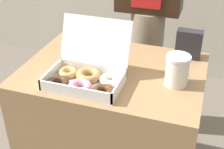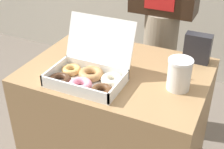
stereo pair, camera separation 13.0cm
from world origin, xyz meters
name	(u,v)px [view 1 (the left image)]	position (x,y,z in m)	size (l,w,h in m)	color
table	(113,130)	(0.00, 0.00, 0.38)	(0.86, 0.63, 0.76)	#99754C
donut_box	(86,76)	(-0.07, -0.16, 0.80)	(0.34, 0.30, 0.25)	white
coffee_cup	(177,70)	(0.31, -0.04, 0.83)	(0.11, 0.11, 0.14)	silver
napkin_holder	(189,44)	(0.32, 0.24, 0.83)	(0.13, 0.06, 0.15)	#232328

